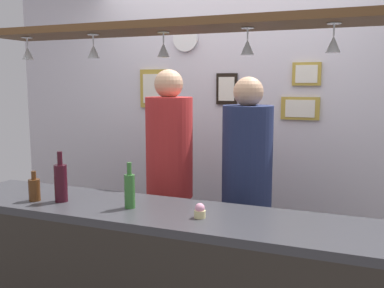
% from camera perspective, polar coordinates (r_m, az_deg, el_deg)
% --- Properties ---
extents(back_wall, '(4.40, 0.06, 2.60)m').
position_cam_1_polar(back_wall, '(3.70, 5.76, 2.46)').
color(back_wall, silver).
rests_on(back_wall, ground_plane).
extents(bar_counter, '(2.70, 0.55, 0.96)m').
position_cam_1_polar(bar_counter, '(2.41, -5.54, -16.62)').
color(bar_counter, '#38383D').
rests_on(bar_counter, ground_plane).
extents(overhead_glass_rack, '(2.20, 0.36, 0.04)m').
position_cam_1_polar(overhead_glass_rack, '(2.39, -3.69, 15.04)').
color(overhead_glass_rack, brown).
extents(hanging_wineglass_far_left, '(0.07, 0.07, 0.13)m').
position_cam_1_polar(hanging_wineglass_far_left, '(2.84, -20.80, 11.17)').
color(hanging_wineglass_far_left, silver).
rests_on(hanging_wineglass_far_left, overhead_glass_rack).
extents(hanging_wineglass_left, '(0.07, 0.07, 0.13)m').
position_cam_1_polar(hanging_wineglass_left, '(2.56, -12.82, 11.89)').
color(hanging_wineglass_left, silver).
rests_on(hanging_wineglass_left, overhead_glass_rack).
extents(hanging_wineglass_center_left, '(0.07, 0.07, 0.13)m').
position_cam_1_polar(hanging_wineglass_center_left, '(2.40, -3.76, 12.34)').
color(hanging_wineglass_center_left, silver).
rests_on(hanging_wineglass_center_left, overhead_glass_rack).
extents(hanging_wineglass_center, '(0.07, 0.07, 0.13)m').
position_cam_1_polar(hanging_wineglass_center, '(2.22, 7.30, 12.63)').
color(hanging_wineglass_center, silver).
rests_on(hanging_wineglass_center, overhead_glass_rack).
extents(hanging_wineglass_center_right, '(0.07, 0.07, 0.13)m').
position_cam_1_polar(hanging_wineglass_center_right, '(2.13, 18.10, 12.48)').
color(hanging_wineglass_center_right, silver).
rests_on(hanging_wineglass_center_right, overhead_glass_rack).
extents(person_left_red_shirt, '(0.34, 0.34, 1.75)m').
position_cam_1_polar(person_left_red_shirt, '(3.16, -2.99, -2.86)').
color(person_left_red_shirt, '#2D334C').
rests_on(person_left_red_shirt, ground_plane).
extents(person_right_navy_shirt, '(0.34, 0.34, 1.70)m').
position_cam_1_polar(person_right_navy_shirt, '(2.97, 7.22, -4.30)').
color(person_right_navy_shirt, '#2D334C').
rests_on(person_right_navy_shirt, ground_plane).
extents(bottle_wine_dark_red, '(0.08, 0.08, 0.30)m').
position_cam_1_polar(bottle_wine_dark_red, '(2.68, -16.88, -4.79)').
color(bottle_wine_dark_red, '#380F19').
rests_on(bottle_wine_dark_red, bar_counter).
extents(bottle_beer_green_import, '(0.06, 0.06, 0.26)m').
position_cam_1_polar(bottle_beer_green_import, '(2.46, -8.20, -6.00)').
color(bottle_beer_green_import, '#336B2D').
rests_on(bottle_beer_green_import, bar_counter).
extents(bottle_beer_brown_stubby, '(0.07, 0.07, 0.18)m').
position_cam_1_polar(bottle_beer_brown_stubby, '(2.76, -20.02, -5.60)').
color(bottle_beer_brown_stubby, '#512D14').
rests_on(bottle_beer_brown_stubby, bar_counter).
extents(cupcake, '(0.06, 0.06, 0.08)m').
position_cam_1_polar(cupcake, '(2.28, 1.04, -8.81)').
color(cupcake, beige).
rests_on(cupcake, bar_counter).
extents(picture_frame_upper_small, '(0.22, 0.02, 0.18)m').
position_cam_1_polar(picture_frame_upper_small, '(3.53, 14.84, 8.90)').
color(picture_frame_upper_small, '#B29338').
rests_on(picture_frame_upper_small, back_wall).
extents(picture_frame_crest, '(0.18, 0.02, 0.26)m').
position_cam_1_polar(picture_frame_crest, '(3.66, 4.60, 7.23)').
color(picture_frame_crest, black).
rests_on(picture_frame_crest, back_wall).
extents(picture_frame_caricature, '(0.26, 0.02, 0.34)m').
position_cam_1_polar(picture_frame_caricature, '(3.92, -5.08, 7.27)').
color(picture_frame_caricature, '#B29338').
rests_on(picture_frame_caricature, back_wall).
extents(picture_frame_lower_pair, '(0.30, 0.02, 0.18)m').
position_cam_1_polar(picture_frame_lower_pair, '(3.54, 14.03, 4.56)').
color(picture_frame_lower_pair, '#B29338').
rests_on(picture_frame_lower_pair, back_wall).
extents(wall_clock, '(0.22, 0.03, 0.22)m').
position_cam_1_polar(wall_clock, '(3.80, -0.86, 13.70)').
color(wall_clock, white).
rests_on(wall_clock, back_wall).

